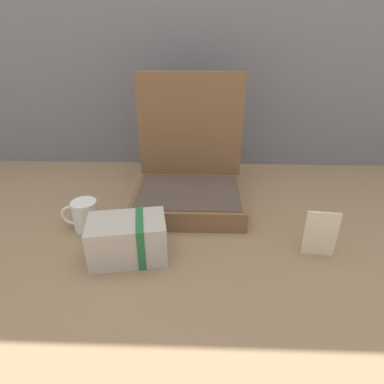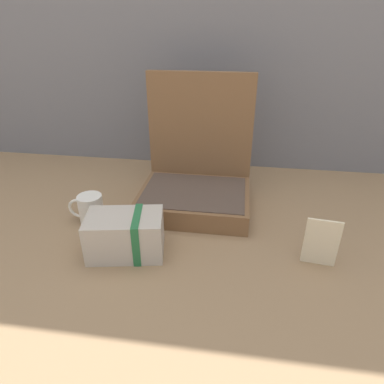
{
  "view_description": "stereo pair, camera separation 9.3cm",
  "coord_description": "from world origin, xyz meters",
  "px_view_note": "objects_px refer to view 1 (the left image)",
  "views": [
    {
      "loc": [
        0.01,
        -0.84,
        0.59
      ],
      "look_at": [
        -0.02,
        -0.02,
        0.15
      ],
      "focal_mm": 31.08,
      "sensor_mm": 36.0,
      "label": 1
    },
    {
      "loc": [
        0.1,
        -0.83,
        0.59
      ],
      "look_at": [
        -0.02,
        -0.02,
        0.15
      ],
      "focal_mm": 31.08,
      "sensor_mm": 36.0,
      "label": 2
    }
  ],
  "objects_px": {
    "open_suitcase": "(189,177)",
    "cream_toiletry_bag": "(129,239)",
    "info_card_left": "(320,234)",
    "coffee_mug": "(85,215)"
  },
  "relations": [
    {
      "from": "coffee_mug",
      "to": "open_suitcase",
      "type": "bearing_deg",
      "value": 30.18
    },
    {
      "from": "open_suitcase",
      "to": "cream_toiletry_bag",
      "type": "bearing_deg",
      "value": -115.44
    },
    {
      "from": "cream_toiletry_bag",
      "to": "coffee_mug",
      "type": "relative_size",
      "value": 1.95
    },
    {
      "from": "open_suitcase",
      "to": "info_card_left",
      "type": "xyz_separation_m",
      "value": [
        0.37,
        -0.29,
        -0.03
      ]
    },
    {
      "from": "coffee_mug",
      "to": "info_card_left",
      "type": "xyz_separation_m",
      "value": [
        0.68,
        -0.1,
        0.02
      ]
    },
    {
      "from": "info_card_left",
      "to": "cream_toiletry_bag",
      "type": "bearing_deg",
      "value": -170.03
    },
    {
      "from": "cream_toiletry_bag",
      "to": "coffee_mug",
      "type": "bearing_deg",
      "value": 141.25
    },
    {
      "from": "coffee_mug",
      "to": "cream_toiletry_bag",
      "type": "bearing_deg",
      "value": -38.75
    },
    {
      "from": "open_suitcase",
      "to": "coffee_mug",
      "type": "relative_size",
      "value": 3.77
    },
    {
      "from": "cream_toiletry_bag",
      "to": "info_card_left",
      "type": "xyz_separation_m",
      "value": [
        0.52,
        0.03,
        0.01
      ]
    }
  ]
}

